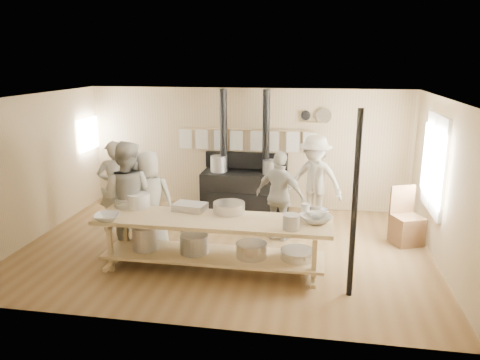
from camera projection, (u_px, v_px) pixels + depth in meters
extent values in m
plane|color=brown|center=(225.00, 248.00, 8.17)|extent=(7.00, 7.00, 0.00)
plane|color=tan|center=(247.00, 148.00, 10.23)|extent=(7.00, 0.00, 7.00)
plane|color=tan|center=(181.00, 227.00, 5.46)|extent=(7.00, 0.00, 7.00)
plane|color=tan|center=(34.00, 168.00, 8.42)|extent=(0.00, 5.00, 5.00)
plane|color=tan|center=(444.00, 185.00, 7.27)|extent=(0.00, 5.00, 5.00)
plane|color=beige|center=(224.00, 97.00, 7.52)|extent=(7.00, 7.00, 0.00)
cube|color=beige|center=(435.00, 164.00, 7.80)|extent=(0.06, 1.35, 1.65)
plane|color=white|center=(432.00, 164.00, 7.80)|extent=(0.00, 1.50, 1.50)
cube|color=beige|center=(432.00, 164.00, 7.81)|extent=(0.02, 0.03, 1.50)
plane|color=white|center=(88.00, 134.00, 10.24)|extent=(0.00, 0.90, 0.90)
cube|color=black|center=(244.00, 192.00, 10.07)|extent=(1.80, 0.70, 0.85)
cube|color=black|center=(244.00, 208.00, 10.16)|extent=(1.90, 0.75, 0.10)
cube|color=black|center=(246.00, 160.00, 10.20)|extent=(1.80, 0.12, 0.35)
cylinder|color=black|center=(224.00, 131.00, 9.86)|extent=(0.15, 0.15, 1.75)
cylinder|color=black|center=(266.00, 132.00, 9.71)|extent=(0.15, 0.15, 1.75)
cylinder|color=#B2B2B7|center=(219.00, 164.00, 10.01)|extent=(0.36, 0.36, 0.34)
cylinder|color=gray|center=(270.00, 167.00, 9.78)|extent=(0.30, 0.30, 0.30)
cylinder|color=tan|center=(247.00, 130.00, 10.03)|extent=(3.00, 0.04, 0.04)
cube|color=beige|center=(186.00, 138.00, 10.30)|extent=(0.28, 0.01, 0.46)
cube|color=beige|center=(203.00, 139.00, 10.24)|extent=(0.28, 0.01, 0.46)
cube|color=beige|center=(220.00, 139.00, 10.18)|extent=(0.28, 0.01, 0.46)
cube|color=beige|center=(238.00, 140.00, 10.11)|extent=(0.28, 0.01, 0.46)
cube|color=beige|center=(255.00, 140.00, 10.05)|extent=(0.28, 0.01, 0.46)
cube|color=beige|center=(273.00, 141.00, 9.99)|extent=(0.28, 0.01, 0.46)
cube|color=beige|center=(291.00, 141.00, 9.92)|extent=(0.28, 0.01, 0.46)
cube|color=beige|center=(310.00, 142.00, 9.86)|extent=(0.28, 0.01, 0.46)
cube|color=tan|center=(313.00, 123.00, 9.77)|extent=(0.50, 0.14, 0.03)
cylinder|color=black|center=(306.00, 115.00, 9.78)|extent=(0.20, 0.04, 0.20)
cylinder|color=silver|center=(324.00, 116.00, 9.72)|extent=(0.32, 0.03, 0.32)
cube|color=tan|center=(213.00, 220.00, 7.11)|extent=(3.60, 0.90, 0.06)
cube|color=tan|center=(213.00, 255.00, 7.25)|extent=(3.40, 0.80, 0.04)
cube|color=tan|center=(213.00, 258.00, 7.26)|extent=(3.30, 0.06, 0.06)
cube|color=tan|center=(110.00, 245.00, 7.17)|extent=(0.07, 0.07, 0.85)
cube|color=tan|center=(126.00, 232.00, 7.75)|extent=(0.07, 0.07, 0.85)
cube|color=tan|center=(314.00, 260.00, 6.67)|extent=(0.07, 0.07, 0.85)
cube|color=tan|center=(315.00, 244.00, 7.24)|extent=(0.07, 0.07, 0.85)
cylinder|color=#B2B2B7|center=(145.00, 238.00, 7.38)|extent=(0.40, 0.40, 0.38)
cylinder|color=gray|center=(194.00, 244.00, 7.26)|extent=(0.44, 0.44, 0.30)
cylinder|color=silver|center=(251.00, 250.00, 7.12)|extent=(0.48, 0.48, 0.22)
cylinder|color=silver|center=(298.00, 255.00, 7.02)|extent=(0.52, 0.52, 0.14)
cylinder|color=black|center=(355.00, 206.00, 6.22)|extent=(0.08, 0.08, 2.60)
imported|color=#A09E8E|center=(115.00, 187.00, 8.74)|extent=(0.76, 0.69, 1.75)
imported|color=#A09E8E|center=(127.00, 198.00, 7.79)|extent=(0.96, 0.76, 1.91)
imported|color=#A09E8E|center=(149.00, 200.00, 8.02)|extent=(0.94, 0.72, 1.71)
imported|color=#A09E8E|center=(280.00, 196.00, 8.36)|extent=(1.03, 0.73, 1.63)
imported|color=#A09E8E|center=(314.00, 180.00, 9.17)|extent=(1.31, 1.02, 1.79)
cube|color=brown|center=(407.00, 230.00, 8.30)|extent=(0.62, 0.62, 0.51)
cube|color=brown|center=(402.00, 201.00, 8.38)|extent=(0.45, 0.23, 0.56)
imported|color=silver|center=(107.00, 217.00, 7.03)|extent=(0.44, 0.44, 0.09)
imported|color=silver|center=(125.00, 203.00, 7.65)|extent=(0.49, 0.49, 0.11)
imported|color=silver|center=(316.00, 219.00, 6.92)|extent=(0.63, 0.63, 0.11)
imported|color=silver|center=(316.00, 213.00, 7.15)|extent=(0.43, 0.43, 0.12)
cube|color=#B2B2B7|center=(190.00, 207.00, 7.47)|extent=(0.55, 0.41, 0.11)
cylinder|color=silver|center=(229.00, 207.00, 7.36)|extent=(0.67, 0.67, 0.16)
cylinder|color=gray|center=(291.00, 222.00, 6.62)|extent=(0.28, 0.28, 0.22)
cylinder|color=silver|center=(139.00, 201.00, 7.60)|extent=(0.40, 0.40, 0.23)
cylinder|color=silver|center=(305.00, 210.00, 7.16)|extent=(0.17, 0.17, 0.21)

